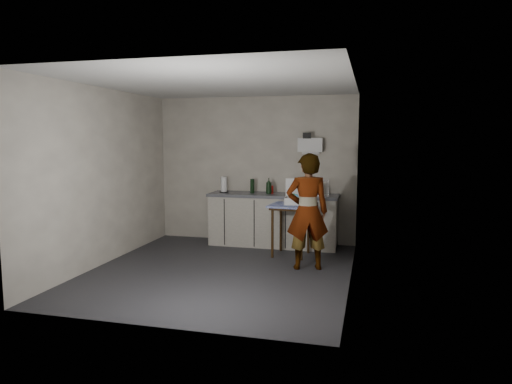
% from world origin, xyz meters
% --- Properties ---
extents(ground, '(4.00, 4.00, 0.00)m').
position_xyz_m(ground, '(0.00, 0.00, 0.00)').
color(ground, '#26252A').
rests_on(ground, ground).
extents(wall_back, '(3.60, 0.02, 2.60)m').
position_xyz_m(wall_back, '(0.00, 1.99, 1.30)').
color(wall_back, '#AFA598').
rests_on(wall_back, ground).
extents(wall_right, '(0.02, 4.00, 2.60)m').
position_xyz_m(wall_right, '(1.79, 0.00, 1.30)').
color(wall_right, '#AFA598').
rests_on(wall_right, ground).
extents(wall_left, '(0.02, 4.00, 2.60)m').
position_xyz_m(wall_left, '(-1.79, 0.00, 1.30)').
color(wall_left, '#AFA598').
rests_on(wall_left, ground).
extents(ceiling, '(3.60, 4.00, 0.01)m').
position_xyz_m(ceiling, '(0.00, 0.00, 2.60)').
color(ceiling, silver).
rests_on(ceiling, wall_back).
extents(kitchen_counter, '(2.24, 0.62, 0.91)m').
position_xyz_m(kitchen_counter, '(0.40, 1.70, 0.43)').
color(kitchen_counter, black).
rests_on(kitchen_counter, ground).
extents(wall_shelf, '(0.42, 0.18, 0.37)m').
position_xyz_m(wall_shelf, '(1.00, 1.92, 1.75)').
color(wall_shelf, white).
rests_on(wall_shelf, ground).
extents(side_table, '(0.69, 0.69, 0.82)m').
position_xyz_m(side_table, '(0.81, 1.10, 0.72)').
color(side_table, '#38210C').
rests_on(side_table, ground).
extents(standing_man, '(0.69, 0.55, 1.66)m').
position_xyz_m(standing_man, '(1.17, 0.41, 0.83)').
color(standing_man, '#B2A593').
rests_on(standing_man, ground).
extents(soap_bottle, '(0.11, 0.11, 0.27)m').
position_xyz_m(soap_bottle, '(0.32, 1.69, 1.05)').
color(soap_bottle, black).
rests_on(soap_bottle, kitchen_counter).
extents(soda_can, '(0.07, 0.07, 0.14)m').
position_xyz_m(soda_can, '(0.35, 1.74, 0.98)').
color(soda_can, red).
rests_on(soda_can, kitchen_counter).
extents(dark_bottle, '(0.07, 0.07, 0.25)m').
position_xyz_m(dark_bottle, '(0.02, 1.70, 1.03)').
color(dark_bottle, black).
rests_on(dark_bottle, kitchen_counter).
extents(paper_towel, '(0.16, 0.16, 0.28)m').
position_xyz_m(paper_towel, '(-0.50, 1.69, 1.04)').
color(paper_towel, black).
rests_on(paper_towel, kitchen_counter).
extents(dish_rack, '(0.36, 0.27, 0.26)m').
position_xyz_m(dish_rack, '(1.16, 1.70, 0.97)').
color(dish_rack, white).
rests_on(dish_rack, kitchen_counter).
extents(bakery_box, '(0.31, 0.32, 0.40)m').
position_xyz_m(bakery_box, '(0.84, 1.15, 0.91)').
color(bakery_box, white).
rests_on(bakery_box, side_table).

